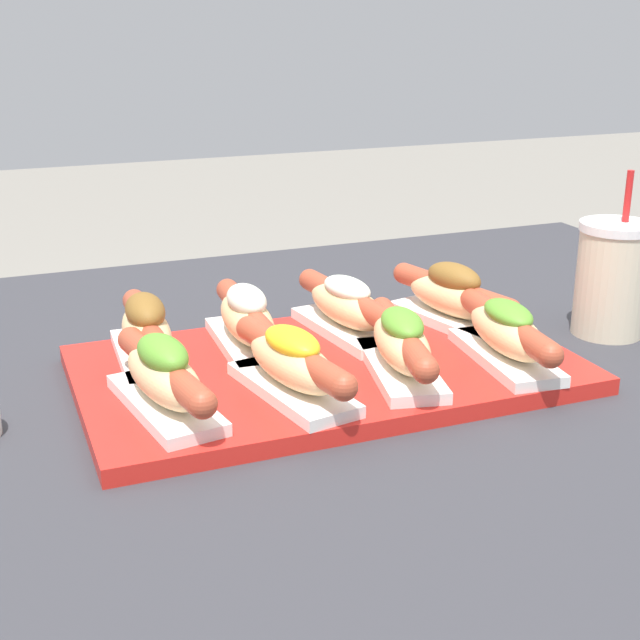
% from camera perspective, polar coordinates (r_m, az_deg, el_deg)
% --- Properties ---
extents(serving_tray, '(0.52, 0.30, 0.02)m').
position_cam_1_polar(serving_tray, '(0.95, 0.45, -3.18)').
color(serving_tray, red).
rests_on(serving_tray, patio_table).
extents(hot_dog_0, '(0.08, 0.20, 0.07)m').
position_cam_1_polar(hot_dog_0, '(0.83, -9.95, -3.56)').
color(hot_dog_0, white).
rests_on(hot_dog_0, serving_tray).
extents(hot_dog_1, '(0.09, 0.20, 0.07)m').
position_cam_1_polar(hot_dog_1, '(0.85, -1.78, -2.76)').
color(hot_dog_1, white).
rests_on(hot_dog_1, serving_tray).
extents(hot_dog_2, '(0.09, 0.20, 0.07)m').
position_cam_1_polar(hot_dog_2, '(0.90, 5.24, -1.53)').
color(hot_dog_2, white).
rests_on(hot_dog_2, serving_tray).
extents(hot_dog_3, '(0.08, 0.20, 0.07)m').
position_cam_1_polar(hot_dog_3, '(0.95, 11.87, -0.79)').
color(hot_dog_3, white).
rests_on(hot_dog_3, serving_tray).
extents(hot_dog_4, '(0.07, 0.20, 0.07)m').
position_cam_1_polar(hot_dog_4, '(0.94, -11.05, -0.74)').
color(hot_dog_4, white).
rests_on(hot_dog_4, serving_tray).
extents(hot_dog_5, '(0.07, 0.20, 0.07)m').
position_cam_1_polar(hot_dog_5, '(0.97, -4.69, 0.06)').
color(hot_dog_5, white).
rests_on(hot_dog_5, serving_tray).
extents(hot_dog_6, '(0.08, 0.20, 0.07)m').
position_cam_1_polar(hot_dog_6, '(1.01, 1.73, 0.90)').
color(hot_dog_6, white).
rests_on(hot_dog_6, serving_tray).
extents(hot_dog_7, '(0.10, 0.20, 0.07)m').
position_cam_1_polar(hot_dog_7, '(1.05, 8.52, 1.53)').
color(hot_dog_7, white).
rests_on(hot_dog_7, serving_tray).
extents(drink_cup, '(0.09, 0.09, 0.20)m').
position_cam_1_polar(drink_cup, '(1.11, 18.16, 2.55)').
color(drink_cup, beige).
rests_on(drink_cup, patio_table).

